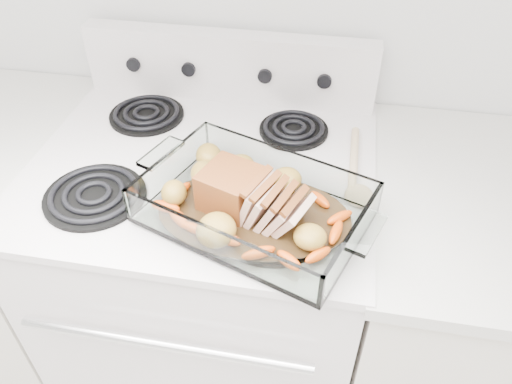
% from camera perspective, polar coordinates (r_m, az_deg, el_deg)
% --- Properties ---
extents(electric_range, '(0.78, 0.70, 1.12)m').
position_cam_1_polar(electric_range, '(1.47, -4.87, -10.70)').
color(electric_range, white).
rests_on(electric_range, ground).
extents(counter_left, '(0.58, 0.68, 0.93)m').
position_cam_1_polar(counter_left, '(1.73, -26.83, -6.83)').
color(counter_left, silver).
rests_on(counter_left, ground).
extents(counter_right, '(0.58, 0.68, 0.93)m').
position_cam_1_polar(counter_right, '(1.50, 21.41, -14.00)').
color(counter_right, silver).
rests_on(counter_right, ground).
extents(baking_dish, '(0.42, 0.27, 0.08)m').
position_cam_1_polar(baking_dish, '(0.98, -0.21, -1.96)').
color(baking_dish, silver).
rests_on(baking_dish, electric_range).
extents(pork_roast, '(0.21, 0.10, 0.08)m').
position_cam_1_polar(pork_roast, '(0.96, -1.44, -0.62)').
color(pork_roast, brown).
rests_on(pork_roast, baking_dish).
extents(roast_vegetables, '(0.40, 0.22, 0.05)m').
position_cam_1_polar(roast_vegetables, '(1.00, -0.04, 0.01)').
color(roast_vegetables, '#E94200').
rests_on(roast_vegetables, baking_dish).
extents(wooden_spoon, '(0.06, 0.28, 0.02)m').
position_cam_1_polar(wooden_spoon, '(1.10, 11.48, 1.57)').
color(wooden_spoon, beige).
rests_on(wooden_spoon, electric_range).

